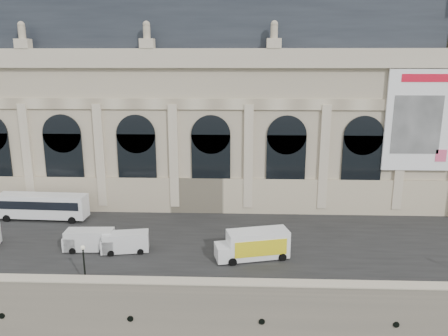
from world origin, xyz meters
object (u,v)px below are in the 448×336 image
object	(u,v)px
bus_left	(42,206)
lamp_left	(84,265)
van_b	(87,240)
box_truck	(254,245)
van_c	(123,242)

from	to	relation	value
bus_left	lamp_left	xyz separation A→B (m)	(11.53, -16.85, 0.05)
van_b	box_truck	distance (m)	18.47
van_c	lamp_left	distance (m)	7.51
box_truck	lamp_left	distance (m)	17.13
bus_left	van_b	world-z (taller)	bus_left
bus_left	van_c	bearing A→B (deg)	-35.94
bus_left	box_truck	size ratio (longest dim) A/B	1.47
bus_left	box_truck	xyz separation A→B (m)	(27.49, -10.61, -0.38)
bus_left	van_c	size ratio (longest dim) A/B	2.22
van_c	box_truck	size ratio (longest dim) A/B	0.66
van_c	box_truck	world-z (taller)	box_truck
van_b	lamp_left	distance (m)	8.02
van_c	van_b	bearing A→B (deg)	175.65
van_b	bus_left	bearing A→B (deg)	134.42
van_b	box_truck	xyz separation A→B (m)	(18.41, -1.35, 0.34)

